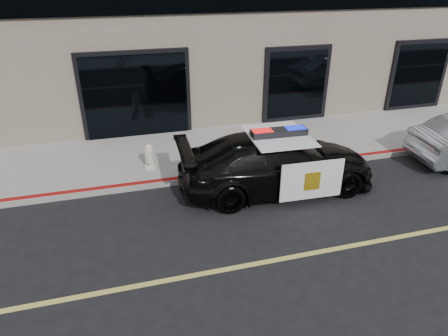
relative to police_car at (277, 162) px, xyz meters
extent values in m
plane|color=black|center=(-2.08, -2.67, -0.73)|extent=(120.00, 120.00, 0.00)
cube|color=gray|center=(-2.08, 2.58, -0.65)|extent=(60.00, 3.50, 0.15)
imported|color=black|center=(0.00, 0.00, -0.01)|extent=(2.36, 5.09, 1.44)
cube|color=white|center=(0.44, -1.05, -0.03)|extent=(1.53, 0.09, 0.96)
cube|color=white|center=(0.51, 1.01, -0.03)|extent=(1.53, 0.09, 0.96)
cube|color=white|center=(0.00, 0.00, 0.72)|extent=(1.50, 1.77, 0.02)
cube|color=gold|center=(0.44, -1.08, -0.03)|extent=(0.38, 0.03, 0.45)
cube|color=black|center=(0.00, 0.00, 0.80)|extent=(1.39, 0.41, 0.17)
cube|color=red|center=(-0.42, 0.02, 0.82)|extent=(0.49, 0.33, 0.16)
cube|color=#0C19CC|center=(0.42, -0.01, 0.82)|extent=(0.49, 0.33, 0.16)
cylinder|color=silver|center=(-3.01, 1.72, -0.54)|extent=(0.32, 0.32, 0.07)
cylinder|color=silver|center=(-3.01, 1.72, -0.28)|extent=(0.23, 0.23, 0.45)
cylinder|color=silver|center=(-3.01, 1.72, -0.04)|extent=(0.28, 0.28, 0.05)
sphere|color=silver|center=(-3.01, 1.72, 0.02)|extent=(0.21, 0.21, 0.21)
cylinder|color=silver|center=(-3.01, 1.72, 0.11)|extent=(0.06, 0.06, 0.06)
cylinder|color=silver|center=(-3.01, 1.87, -0.22)|extent=(0.12, 0.11, 0.12)
cylinder|color=silver|center=(-3.01, 1.56, -0.22)|extent=(0.12, 0.11, 0.12)
cylinder|color=silver|center=(-3.01, 1.54, -0.28)|extent=(0.15, 0.13, 0.15)
camera|label=1|loc=(-3.67, -8.30, 4.37)|focal=32.00mm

